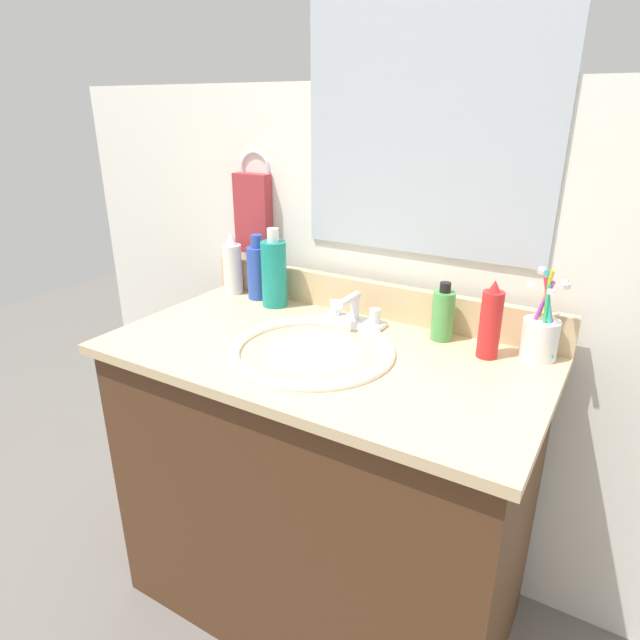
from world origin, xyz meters
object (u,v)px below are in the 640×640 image
object	(u,v)px
hand_towel	(253,214)
bottle_spray_red	(490,323)
bottle_toner_green	(443,315)
bottle_lotion_white	(233,266)
cup_white_ceramic	(540,336)
bottle_mouthwash_teal	(274,273)
bottle_shampoo_blue	(258,271)
faucet	(354,313)

from	to	relation	value
hand_towel	bottle_spray_red	bearing A→B (deg)	-9.36
bottle_toner_green	bottle_lotion_white	bearing A→B (deg)	178.79
bottle_toner_green	hand_towel	bearing A→B (deg)	172.63
cup_white_ceramic	bottle_lotion_white	bearing A→B (deg)	179.78
bottle_mouthwash_teal	bottle_toner_green	distance (m)	0.46
bottle_lotion_white	bottle_mouthwash_teal	xyz separation A→B (m)	(0.16, -0.03, 0.01)
bottle_spray_red	bottle_shampoo_blue	distance (m)	0.65
cup_white_ceramic	bottle_toner_green	bearing A→B (deg)	-177.26
bottle_shampoo_blue	bottle_mouthwash_teal	size ratio (longest dim) A/B	0.86
bottle_spray_red	bottle_mouthwash_teal	size ratio (longest dim) A/B	0.82
bottle_shampoo_blue	bottle_toner_green	bearing A→B (deg)	-1.49
bottle_spray_red	bottle_shampoo_blue	bearing A→B (deg)	175.27
faucet	bottle_spray_red	bearing A→B (deg)	-3.03
bottle_lotion_white	bottle_shampoo_blue	world-z (taller)	bottle_shampoo_blue
bottle_mouthwash_teal	cup_white_ceramic	distance (m)	0.67
cup_white_ceramic	faucet	bearing A→B (deg)	-175.65
bottle_lotion_white	bottle_toner_green	world-z (taller)	bottle_lotion_white
hand_towel	bottle_mouthwash_teal	distance (m)	0.20
bottle_spray_red	bottle_lotion_white	bearing A→B (deg)	175.88
faucet	bottle_shampoo_blue	bearing A→B (deg)	173.50
bottle_toner_green	cup_white_ceramic	world-z (taller)	cup_white_ceramic
bottle_spray_red	hand_towel	bearing A→B (deg)	170.64
bottle_spray_red	bottle_toner_green	distance (m)	0.12
hand_towel	bottle_lotion_white	world-z (taller)	hand_towel
bottle_lotion_white	cup_white_ceramic	distance (m)	0.83
bottle_spray_red	cup_white_ceramic	size ratio (longest dim) A/B	0.87
cup_white_ceramic	hand_towel	bearing A→B (deg)	175.26
hand_towel	faucet	world-z (taller)	hand_towel
faucet	hand_towel	bearing A→B (deg)	165.22
faucet	cup_white_ceramic	xyz separation A→B (m)	(0.43, 0.03, 0.02)
bottle_mouthwash_teal	bottle_lotion_white	bearing A→B (deg)	171.04
bottle_toner_green	bottle_shampoo_blue	bearing A→B (deg)	178.51
bottle_lotion_white	bottle_shampoo_blue	size ratio (longest dim) A/B	0.97
hand_towel	bottle_mouthwash_teal	bearing A→B (deg)	-34.29
bottle_mouthwash_teal	bottle_spray_red	bearing A→B (deg)	-2.74
bottle_shampoo_blue	hand_towel	bearing A→B (deg)	131.86
faucet	bottle_lotion_white	distance (m)	0.41
bottle_spray_red	faucet	bearing A→B (deg)	176.97
bottle_mouthwash_teal	hand_towel	bearing A→B (deg)	145.71
bottle_toner_green	faucet	bearing A→B (deg)	-174.08
bottle_shampoo_blue	bottle_toner_green	world-z (taller)	bottle_shampoo_blue
hand_towel	bottle_mouthwash_teal	size ratio (longest dim) A/B	1.05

